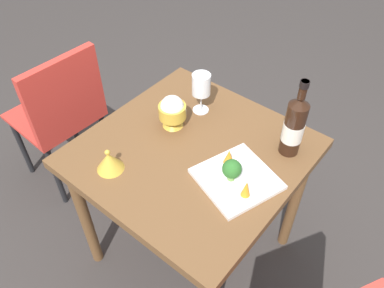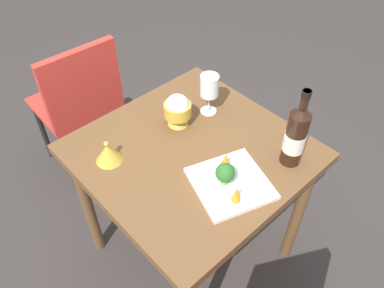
% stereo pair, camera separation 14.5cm
% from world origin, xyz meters
% --- Properties ---
extents(ground_plane, '(8.00, 8.00, 0.00)m').
position_xyz_m(ground_plane, '(0.00, 0.00, 0.00)').
color(ground_plane, '#383330').
extents(dining_table, '(0.79, 0.79, 0.73)m').
position_xyz_m(dining_table, '(0.00, 0.00, 0.63)').
color(dining_table, brown).
rests_on(dining_table, ground_plane).
extents(chair_by_wall, '(0.41, 0.41, 0.85)m').
position_xyz_m(chair_by_wall, '(-0.81, -0.05, 0.53)').
color(chair_by_wall, red).
rests_on(chair_by_wall, ground_plane).
extents(wine_bottle, '(0.08, 0.08, 0.32)m').
position_xyz_m(wine_bottle, '(0.29, 0.23, 0.85)').
color(wine_bottle, black).
rests_on(wine_bottle, dining_table).
extents(wine_glass, '(0.08, 0.08, 0.18)m').
position_xyz_m(wine_glass, '(-0.12, 0.20, 0.86)').
color(wine_glass, white).
rests_on(wine_glass, dining_table).
extents(rice_bowl, '(0.11, 0.11, 0.14)m').
position_xyz_m(rice_bowl, '(-0.15, 0.06, 0.80)').
color(rice_bowl, gold).
rests_on(rice_bowl, dining_table).
extents(rice_bowl_lid, '(0.10, 0.10, 0.09)m').
position_xyz_m(rice_bowl_lid, '(-0.17, -0.26, 0.77)').
color(rice_bowl_lid, gold).
rests_on(rice_bowl_lid, dining_table).
extents(serving_plate, '(0.32, 0.32, 0.02)m').
position_xyz_m(serving_plate, '(0.22, -0.02, 0.74)').
color(serving_plate, white).
rests_on(serving_plate, dining_table).
extents(broccoli_floret, '(0.07, 0.07, 0.09)m').
position_xyz_m(broccoli_floret, '(0.20, -0.04, 0.79)').
color(broccoli_floret, '#729E4C').
rests_on(broccoli_floret, serving_plate).
extents(carrot_garnish_left, '(0.04, 0.04, 0.06)m').
position_xyz_m(carrot_garnish_left, '(0.15, 0.02, 0.78)').
color(carrot_garnish_left, orange).
rests_on(carrot_garnish_left, serving_plate).
extents(carrot_garnish_right, '(0.03, 0.03, 0.06)m').
position_xyz_m(carrot_garnish_right, '(0.28, -0.06, 0.78)').
color(carrot_garnish_right, orange).
rests_on(carrot_garnish_right, serving_plate).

